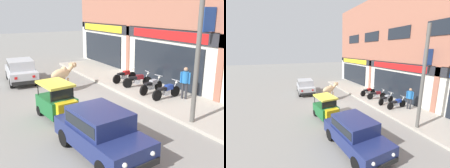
# 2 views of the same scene
# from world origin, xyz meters

# --- Properties ---
(ground_plane) EXTENTS (90.00, 90.00, 0.00)m
(ground_plane) POSITION_xyz_m (0.00, 0.00, 0.00)
(ground_plane) COLOR gray
(sidewalk) EXTENTS (19.00, 3.19, 0.14)m
(sidewalk) POSITION_xyz_m (0.00, 3.80, 0.07)
(sidewalk) COLOR #A8A093
(sidewalk) RESTS_ON ground
(shop_building) EXTENTS (23.00, 1.40, 9.85)m
(shop_building) POSITION_xyz_m (0.00, 5.65, 4.72)
(shop_building) COLOR #9E604C
(shop_building) RESTS_ON ground
(cow) EXTENTS (1.27, 1.94, 1.61)m
(cow) POSITION_xyz_m (-2.01, -0.29, 1.01)
(cow) COLOR tan
(cow) RESTS_ON ground
(car_0) EXTENTS (3.71, 1.90, 1.46)m
(car_0) POSITION_xyz_m (4.96, -1.62, 0.81)
(car_0) COLOR black
(car_0) RESTS_ON ground
(car_1) EXTENTS (3.71, 1.89, 1.46)m
(car_1) POSITION_xyz_m (-5.23, -1.82, 0.81)
(car_1) COLOR black
(car_1) RESTS_ON ground
(auto_rickshaw) EXTENTS (2.05, 1.34, 1.52)m
(auto_rickshaw) POSITION_xyz_m (1.49, -1.80, 0.66)
(auto_rickshaw) COLOR black
(auto_rickshaw) RESTS_ON ground
(motorcycle_0) EXTENTS (0.52, 1.81, 0.88)m
(motorcycle_0) POSITION_xyz_m (-1.47, 3.54, 0.53)
(motorcycle_0) COLOR black
(motorcycle_0) RESTS_ON sidewalk
(motorcycle_1) EXTENTS (0.64, 1.79, 0.88)m
(motorcycle_1) POSITION_xyz_m (-0.20, 3.59, 0.53)
(motorcycle_1) COLOR black
(motorcycle_1) RESTS_ON sidewalk
(motorcycle_2) EXTENTS (0.64, 1.79, 0.88)m
(motorcycle_2) POSITION_xyz_m (1.13, 3.53, 0.53)
(motorcycle_2) COLOR black
(motorcycle_2) RESTS_ON sidewalk
(motorcycle_3) EXTENTS (0.52, 1.81, 0.88)m
(motorcycle_3) POSITION_xyz_m (2.25, 3.57, 0.53)
(motorcycle_3) COLOR black
(motorcycle_3) RESTS_ON sidewalk
(pedestrian) EXTENTS (0.45, 0.32, 1.60)m
(pedestrian) POSITION_xyz_m (2.71, 4.32, 1.13)
(pedestrian) COLOR #2D2D33
(pedestrian) RESTS_ON sidewalk
(utility_pole) EXTENTS (0.18, 0.18, 5.62)m
(utility_pole) POSITION_xyz_m (4.93, 2.50, 2.96)
(utility_pole) COLOR #595651
(utility_pole) RESTS_ON sidewalk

